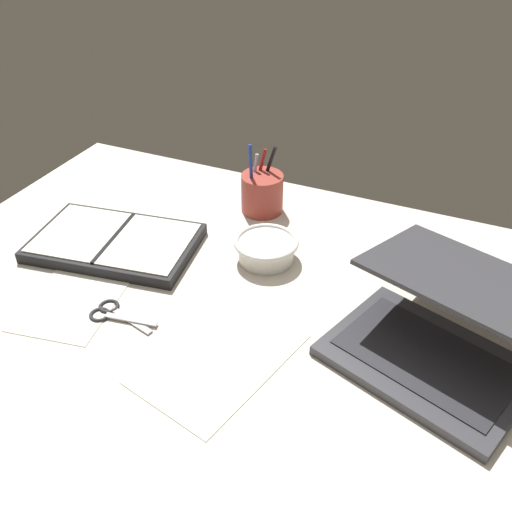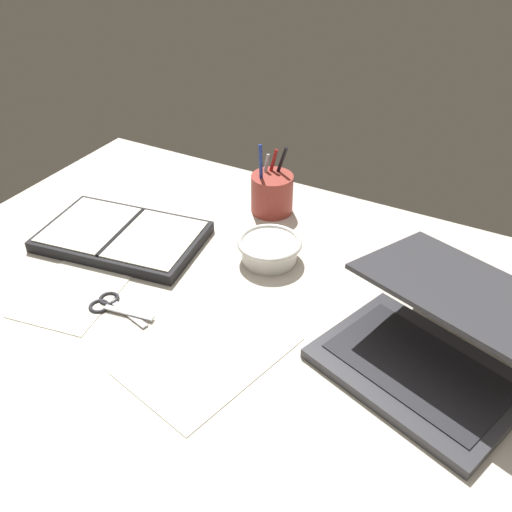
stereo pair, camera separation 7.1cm
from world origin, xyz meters
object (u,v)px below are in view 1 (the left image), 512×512
Objects in this scene: laptop at (440,333)px; planner at (115,242)px; scissors at (111,313)px; bowl at (266,248)px; pen_cup at (262,192)px.

laptop reaches higher than planner.
laptop is 3.03× the size of scissors.
bowl is at bearing 7.85° from planner.
bowl reaches higher than scissors.
bowl is at bearing 178.66° from laptop.
bowl is 32.56cm from planner.
laptop is at bearing 16.65° from scissors.
scissors is at bearing -125.01° from bowl.
pen_cup is (-45.75, 31.69, -0.39)cm from laptop.
planner is 2.79× the size of scissors.
pen_cup is 1.28× the size of scissors.
bowl is 0.79× the size of pen_cup.
pen_cup is (-8.72, 17.86, 2.02)cm from bowl.
laptop is 39.60cm from bowl.
laptop reaches higher than scissors.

